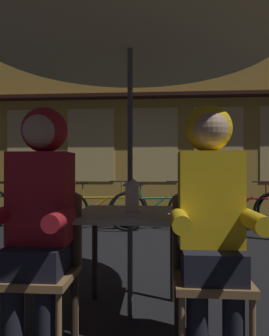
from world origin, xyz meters
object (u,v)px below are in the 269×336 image
(bicycle_nearest, at_px, (21,208))
(chair_right, at_px, (209,265))
(patio_umbrella, at_px, (130,22))
(lantern, at_px, (132,194))
(bicycle_fourth, at_px, (242,210))
(bicycle_second, at_px, (99,209))
(bicycle_third, at_px, (157,210))
(cafe_table, at_px, (130,226))
(potted_plant, at_px, (23,194))
(chair_left, at_px, (43,262))
(person_right_hooded, at_px, (211,203))
(person_left_hooded, at_px, (40,202))

(bicycle_nearest, bearing_deg, chair_right, -53.34)
(patio_umbrella, bearing_deg, chair_right, -37.55)
(lantern, distance_m, bicycle_fourth, 3.66)
(chair_right, height_order, bicycle_fourth, chair_right)
(bicycle_second, height_order, bicycle_third, same)
(cafe_table, xyz_separation_m, lantern, (0.02, -0.00, 0.22))
(lantern, bearing_deg, chair_right, -38.26)
(chair_right, distance_m, potted_plant, 5.13)
(lantern, relative_size, potted_plant, 0.25)
(bicycle_second, relative_size, bicycle_third, 1.01)
(lantern, xyz_separation_m, chair_left, (-0.50, -0.37, -0.37))
(patio_umbrella, distance_m, bicycle_second, 3.72)
(lantern, relative_size, chair_right, 0.27)
(bicycle_third, xyz_separation_m, bicycle_fourth, (1.43, 0.09, 0.00))
(bicycle_third, relative_size, bicycle_fourth, 0.98)
(bicycle_third, bearing_deg, bicycle_fourth, 3.46)
(lantern, relative_size, chair_left, 0.27)
(chair_right, bearing_deg, bicycle_fourth, 72.80)
(bicycle_third, height_order, bicycle_fourth, same)
(bicycle_nearest, height_order, bicycle_second, same)
(bicycle_nearest, bearing_deg, chair_left, -64.22)
(bicycle_third, bearing_deg, person_right_hooded, -85.16)
(cafe_table, distance_m, potted_plant, 4.55)
(person_right_hooded, relative_size, bicycle_fourth, 0.83)
(patio_umbrella, height_order, potted_plant, patio_umbrella)
(chair_right, height_order, bicycle_second, chair_right)
(lantern, distance_m, person_left_hooded, 0.65)
(bicycle_fourth, bearing_deg, potted_plant, 171.86)
(patio_umbrella, distance_m, chair_right, 1.68)
(chair_right, relative_size, bicycle_second, 0.52)
(person_left_hooded, bearing_deg, person_right_hooded, 0.00)
(cafe_table, distance_m, person_right_hooded, 0.67)
(person_left_hooded, bearing_deg, patio_umbrella, 41.57)
(chair_left, bearing_deg, person_right_hooded, -3.39)
(bicycle_nearest, relative_size, potted_plant, 1.83)
(bicycle_third, relative_size, potted_plant, 1.79)
(chair_right, height_order, bicycle_third, chair_right)
(chair_left, bearing_deg, bicycle_nearest, 115.78)
(cafe_table, xyz_separation_m, person_left_hooded, (-0.48, -0.43, 0.21))
(bicycle_third, bearing_deg, patio_umbrella, -93.16)
(patio_umbrella, distance_m, chair_left, 1.68)
(cafe_table, bearing_deg, person_left_hooded, -138.43)
(bicycle_second, distance_m, potted_plant, 1.76)
(bicycle_fourth, bearing_deg, bicycle_third, -176.54)
(cafe_table, bearing_deg, chair_right, -37.55)
(chair_left, relative_size, person_left_hooded, 0.62)
(patio_umbrella, xyz_separation_m, chair_right, (0.48, -0.37, -1.57))
(lantern, relative_size, bicycle_nearest, 0.14)
(chair_right, bearing_deg, person_left_hooded, -176.61)
(patio_umbrella, xyz_separation_m, person_right_hooded, (0.48, -0.43, -1.21))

